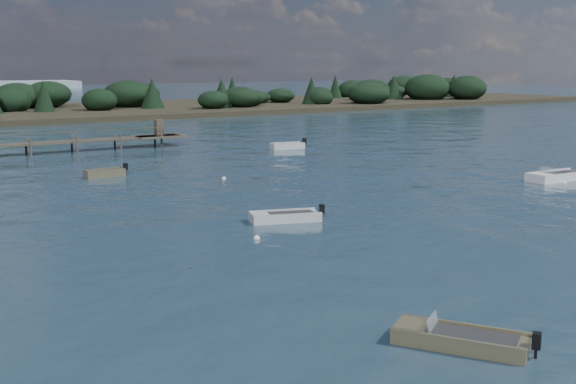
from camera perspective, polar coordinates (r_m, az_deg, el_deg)
ground at (r=84.50m, az=-15.83°, el=4.12°), size 400.00×400.00×0.00m
dinghy_mid_white_b at (r=55.53m, az=20.48°, el=1.05°), size 5.23×2.00×1.29m
tender_far_grey_b at (r=71.02m, az=-0.06°, el=3.56°), size 3.75×1.83×1.26m
tender_far_white at (r=55.46m, az=-14.28°, el=1.36°), size 3.23×1.17×1.11m
dinghy_near_olive at (r=22.58m, az=13.42°, el=-11.44°), size 3.31×4.10×1.03m
dinghy_mid_grey at (r=38.61m, az=-0.24°, el=-2.10°), size 4.11×2.51×1.02m
buoy_c at (r=34.84m, az=-2.49°, el=-3.70°), size 0.32×0.32×0.32m
buoy_d at (r=54.27m, az=21.00°, el=0.64°), size 0.32×0.32×0.32m
buoy_e at (r=52.92m, az=-5.09°, el=1.05°), size 0.32×0.32×0.32m
far_headland at (r=130.42m, az=-10.65°, el=7.19°), size 190.00×40.00×5.80m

